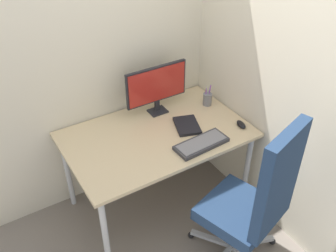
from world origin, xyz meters
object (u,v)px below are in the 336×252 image
at_px(keyboard, 201,144).
at_px(notebook, 187,125).
at_px(office_chair, 256,201).
at_px(mouse, 241,124).
at_px(pen_holder, 207,99).
at_px(monitor, 157,86).

xyz_separation_m(keyboard, notebook, (0.04, 0.24, -0.00)).
xyz_separation_m(office_chair, notebook, (-0.01, 0.76, 0.12)).
distance_m(mouse, notebook, 0.41).
relative_size(office_chair, pen_holder, 6.51).
xyz_separation_m(mouse, notebook, (-0.35, 0.21, -0.00)).
height_order(monitor, mouse, monitor).
relative_size(office_chair, mouse, 11.32).
bearing_deg(monitor, pen_holder, -17.82).
xyz_separation_m(monitor, mouse, (0.43, -0.51, -0.21)).
bearing_deg(notebook, keyboard, -80.27).
relative_size(mouse, notebook, 0.45).
xyz_separation_m(office_chair, keyboard, (-0.05, 0.53, 0.12)).
relative_size(monitor, keyboard, 1.27).
bearing_deg(pen_holder, office_chair, -108.15).
relative_size(monitor, pen_holder, 2.75).
xyz_separation_m(monitor, keyboard, (0.04, -0.54, -0.22)).
distance_m(office_chair, pen_holder, 1.00).
distance_m(office_chair, monitor, 1.12).
bearing_deg(pen_holder, keyboard, -130.74).
distance_m(keyboard, notebook, 0.24).
relative_size(monitor, mouse, 4.78).
xyz_separation_m(monitor, pen_holder, (0.40, -0.13, -0.18)).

